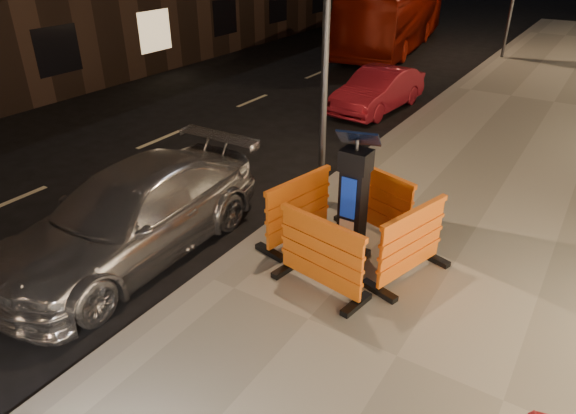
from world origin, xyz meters
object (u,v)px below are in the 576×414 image
Objects in this scene: barrier_kerbside at (298,210)px; car_red at (377,110)px; barrier_back at (377,201)px; barrier_bldgside at (411,244)px; barrier_front at (321,255)px; parking_kiosk at (353,200)px; bus_doubledecker at (391,48)px; car_silver at (138,252)px.

barrier_kerbside is 7.89m from car_red.
barrier_back is 1.34m from barrier_bldgside.
barrier_kerbside is (-0.95, 0.95, 0.00)m from barrier_front.
barrier_back and barrier_bldgside have the same top height.
parking_kiosk is 1.40× the size of barrier_front.
barrier_front is 0.40× the size of car_red.
bus_doubledecker is (-7.02, 16.33, -0.71)m from barrier_bldgside.
barrier_bldgside is at bearing -77.68° from barrier_kerbside.
barrier_bldgside reaches higher than car_silver.
barrier_bldgside is at bearing 54.32° from barrier_front.
car_red is at bearing 87.93° from car_silver.
car_silver is at bearing -138.94° from parking_kiosk.
barrier_back is 0.14× the size of bus_doubledecker.
car_red is at bearing 26.71° from barrier_kerbside.
bus_doubledecker reaches higher than car_red.
bus_doubledecker reaches higher than barrier_kerbside.
barrier_front is 0.30× the size of car_silver.
barrier_kerbside is at bearing 144.32° from barrier_front.
barrier_back reaches higher than car_red.
parking_kiosk is 1.05m from barrier_front.
barrier_kerbside and barrier_bldgside have the same top height.
bus_doubledecker is (-2.98, 17.89, 0.00)m from car_silver.
barrier_kerbside is 1.00× the size of barrier_bldgside.
barrier_front is at bearing -66.80° from car_red.
barrier_kerbside is (-0.95, -0.95, 0.00)m from barrier_back.
barrier_front is 1.00× the size of barrier_kerbside.
car_silver is at bearing 127.40° from barrier_bldgside.
barrier_kerbside is 0.30× the size of car_silver.
parking_kiosk is at bearing -64.65° from car_red.
barrier_bldgside is 8.56m from car_red.
car_silver is (-3.09, -0.61, -0.71)m from barrier_front.
car_silver is (-3.09, -2.51, -0.71)m from barrier_back.
barrier_kerbside is 2.74m from car_silver.
bus_doubledecker reaches higher than car_silver.
barrier_front is at bearing 10.21° from car_silver.
parking_kiosk is 1.40× the size of barrier_bldgside.
bus_doubledecker is (-5.12, 16.33, -0.71)m from barrier_kerbside.
barrier_back is (0.00, 1.90, 0.00)m from barrier_front.
barrier_front is 1.34m from barrier_kerbside.
bus_doubledecker is at bearing 114.43° from car_red.
barrier_bldgside reaches higher than car_red.
car_silver is 18.13m from bus_doubledecker.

